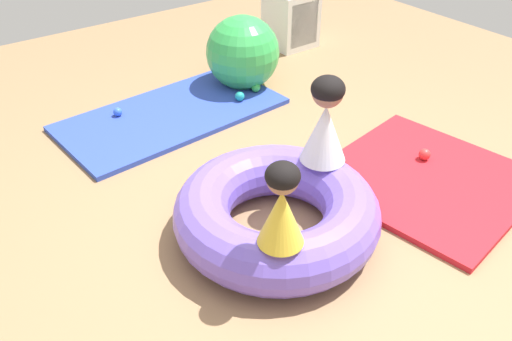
{
  "coord_description": "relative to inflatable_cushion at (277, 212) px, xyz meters",
  "views": [
    {
      "loc": [
        -1.56,
        -1.92,
        2.11
      ],
      "look_at": [
        -0.04,
        0.14,
        0.35
      ],
      "focal_mm": 37.5,
      "sensor_mm": 36.0,
      "label": 1
    }
  ],
  "objects": [
    {
      "name": "inflatable_cushion",
      "position": [
        0.0,
        0.0,
        0.0
      ],
      "size": [
        1.2,
        1.2,
        0.33
      ],
      "primitive_type": "torus",
      "color": "#7056D1",
      "rests_on": "ground"
    },
    {
      "name": "play_ball_red",
      "position": [
        1.3,
        -0.03,
        -0.08
      ],
      "size": [
        0.08,
        0.08,
        0.08
      ],
      "primitive_type": "sphere",
      "color": "red",
      "rests_on": "gym_mat_near_right"
    },
    {
      "name": "play_ball_green",
      "position": [
        0.98,
        1.53,
        -0.08
      ],
      "size": [
        0.08,
        0.08,
        0.08
      ],
      "primitive_type": "sphere",
      "color": "green",
      "rests_on": "gym_mat_near_left"
    },
    {
      "name": "gym_mat_near_left",
      "position": [
        0.21,
        1.64,
        -0.14
      ],
      "size": [
        1.84,
        1.02,
        0.04
      ],
      "primitive_type": "cube",
      "rotation": [
        0.0,
        0.0,
        0.07
      ],
      "color": "#2D47B7",
      "rests_on": "ground"
    },
    {
      "name": "storage_cube",
      "position": [
        1.98,
        2.25,
        0.12
      ],
      "size": [
        0.44,
        0.44,
        0.56
      ],
      "color": "white",
      "rests_on": "ground"
    },
    {
      "name": "play_ball_teal",
      "position": [
        0.77,
        1.48,
        -0.08
      ],
      "size": [
        0.08,
        0.08,
        0.08
      ],
      "primitive_type": "sphere",
      "color": "teal",
      "rests_on": "gym_mat_near_left"
    },
    {
      "name": "gym_mat_near_right",
      "position": [
        1.15,
        -0.18,
        -0.14
      ],
      "size": [
        1.4,
        1.42,
        0.04
      ],
      "primitive_type": "cube",
      "rotation": [
        0.0,
        0.0,
        0.16
      ],
      "color": "red",
      "rests_on": "ground"
    },
    {
      "name": "ground_plane",
      "position": [
        0.04,
        0.06,
        -0.16
      ],
      "size": [
        8.0,
        8.0,
        0.0
      ],
      "primitive_type": "plane",
      "color": "#93704C"
    },
    {
      "name": "child_in_yellow",
      "position": [
        -0.25,
        -0.34,
        0.39
      ],
      "size": [
        0.32,
        0.32,
        0.46
      ],
      "rotation": [
        0.0,
        0.0,
        5.76
      ],
      "color": "yellow",
      "rests_on": "inflatable_cushion"
    },
    {
      "name": "child_in_white",
      "position": [
        0.42,
        0.08,
        0.43
      ],
      "size": [
        0.36,
        0.36,
        0.54
      ],
      "rotation": [
        0.0,
        0.0,
        4.34
      ],
      "color": "white",
      "rests_on": "inflatable_cushion"
    },
    {
      "name": "play_ball_blue",
      "position": [
        -0.17,
        1.84,
        -0.09
      ],
      "size": [
        0.07,
        0.07,
        0.07
      ],
      "primitive_type": "sphere",
      "color": "blue",
      "rests_on": "gym_mat_near_left"
    },
    {
      "name": "exercise_ball_large",
      "position": [
        1.0,
        1.75,
        0.16
      ],
      "size": [
        0.64,
        0.64,
        0.64
      ],
      "primitive_type": "sphere",
      "color": "green",
      "rests_on": "ground"
    }
  ]
}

